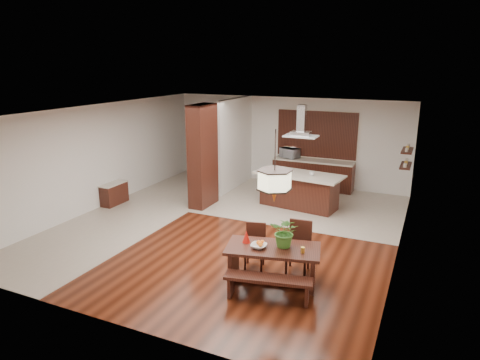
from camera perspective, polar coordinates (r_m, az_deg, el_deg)
The scene contains 25 objects.
room_shell at distance 10.27m, azimuth -1.53°, elevation 4.55°, with size 9.00×9.04×2.92m.
tile_hallway at distance 12.24m, azimuth -13.14°, elevation -4.05°, with size 2.50×9.00×0.01m, color #B4A796.
tile_kitchen at distance 12.64m, azimuth 8.67°, elevation -3.18°, with size 5.50×4.00×0.01m, color #B4A796.
soffit_band at distance 10.15m, azimuth -1.56°, elevation 9.12°, with size 8.00×9.00×0.02m, color #3F230F.
partition_pier at distance 12.08m, azimuth -4.99°, elevation 3.18°, with size 0.45×1.00×2.90m, color black.
partition_stub at distance 13.91m, azimuth -0.73°, elevation 4.86°, with size 0.18×2.40×2.90m, color silver.
hallway_console at distance 12.94m, azimuth -16.42°, elevation -1.77°, with size 0.37×0.88×0.63m, color black.
hallway_doorway at distance 15.52m, azimuth -3.34°, elevation 4.45°, with size 1.10×0.20×2.10m, color black.
rear_counter at distance 14.15m, azimuth 9.69°, elevation 0.78°, with size 2.60×0.62×0.95m.
kitchen_window at distance 14.13m, azimuth 10.20°, elevation 6.03°, with size 2.60×0.08×1.50m, color brown.
shelf_lower at distance 11.96m, azimuth 21.22°, elevation 1.82°, with size 0.26×0.90×0.04m, color black.
shelf_upper at distance 11.88m, azimuth 21.41°, elevation 3.69°, with size 0.26×0.90×0.04m, color black.
dining_table at distance 8.06m, azimuth 4.40°, elevation -10.15°, with size 1.87×1.23×0.71m.
dining_bench at distance 7.66m, azimuth 3.77°, elevation -14.21°, with size 1.53×0.33×0.43m, color black, non-canonical shape.
dining_chair_left at distance 8.62m, azimuth 1.96°, elevation -8.89°, with size 0.40×0.40×0.90m, color black, non-canonical shape.
dining_chair_right at distance 8.51m, azimuth 7.74°, elevation -8.93°, with size 0.45×0.45×1.02m, color black, non-canonical shape.
pendant_lantern at distance 7.48m, azimuth 4.67°, elevation 1.82°, with size 0.64×0.64×1.31m, color beige, non-canonical shape.
foliage_plant at distance 7.91m, azimuth 6.08°, elevation -6.90°, with size 0.53×0.46×0.59m, color #386E24.
fruit_bowl at distance 7.93m, azimuth 2.51°, elevation -8.77°, with size 0.29×0.29×0.07m, color beige.
napkin_cone at distance 8.11m, azimuth 0.85°, elevation -7.55°, with size 0.15×0.15×0.24m, color red.
gold_ornament at distance 7.80m, azimuth 8.37°, elevation -9.21°, with size 0.07×0.07×0.10m, color gold.
kitchen_island at distance 12.21m, azimuth 7.86°, elevation -1.31°, with size 2.55×1.38×1.00m.
range_hood at distance 11.80m, azimuth 8.21°, elevation 7.80°, with size 0.90×0.55×0.87m, color silver, non-canonical shape.
island_cup at distance 11.85m, azimuth 9.56°, elevation 0.82°, with size 0.14×0.14×0.11m, color silver.
microwave at distance 14.21m, azimuth 6.62°, elevation 3.61°, with size 0.59×0.40×0.33m, color silver.
Camera 1 is at (4.44, -9.06, 4.00)m, focal length 32.00 mm.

